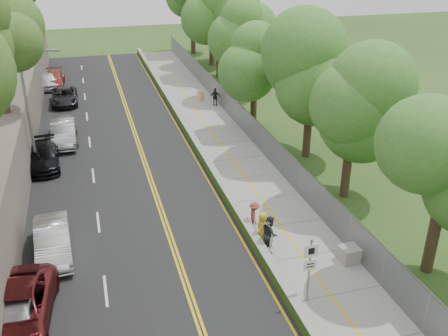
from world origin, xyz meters
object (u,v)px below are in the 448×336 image
(construction_barrel, at_px, (200,96))
(painter_0, at_px, (263,227))
(streetlight, at_px, (30,103))
(concrete_block, at_px, (351,253))
(car_0, at_px, (17,319))
(person_far, at_px, (215,97))
(signpost, at_px, (310,264))
(car_2, at_px, (18,310))
(car_1, at_px, (53,241))

(construction_barrel, distance_m, painter_0, 24.06)
(streetlight, distance_m, concrete_block, 21.40)
(concrete_block, bearing_deg, painter_0, 143.05)
(car_0, bearing_deg, painter_0, 19.42)
(construction_barrel, xyz_separation_m, person_far, (0.96, -1.82, 0.35))
(signpost, distance_m, car_0, 11.79)
(streetlight, height_order, person_far, streetlight)
(car_2, height_order, person_far, person_far)
(car_1, height_order, person_far, person_far)
(signpost, bearing_deg, car_2, 171.43)
(construction_barrel, bearing_deg, person_far, -62.35)
(person_far, bearing_deg, painter_0, 103.67)
(streetlight, relative_size, signpost, 2.58)
(streetlight, bearing_deg, painter_0, -47.50)
(streetlight, relative_size, car_2, 1.45)
(construction_barrel, height_order, person_far, person_far)
(concrete_block, relative_size, car_0, 0.27)
(signpost, xyz_separation_m, car_1, (-10.46, 6.53, -1.16))
(construction_barrel, relative_size, car_1, 0.20)
(car_2, bearing_deg, signpost, -3.17)
(painter_0, bearing_deg, concrete_block, -151.58)
(construction_barrel, relative_size, concrete_block, 0.82)
(person_far, bearing_deg, streetlight, 56.48)
(car_1, xyz_separation_m, person_far, (13.61, 20.35, 0.05))
(car_0, relative_size, car_1, 0.88)
(concrete_block, xyz_separation_m, painter_0, (-3.55, 2.67, 0.46))
(construction_barrel, height_order, painter_0, painter_0)
(car_2, bearing_deg, car_1, 81.35)
(concrete_block, height_order, car_0, car_0)
(signpost, height_order, painter_0, signpost)
(signpost, height_order, car_2, signpost)
(car_0, relative_size, painter_0, 2.45)
(car_1, xyz_separation_m, painter_0, (10.16, -1.75, 0.08))
(car_0, xyz_separation_m, car_2, (0.00, 0.42, 0.07))
(painter_0, bearing_deg, construction_barrel, -30.58)
(streetlight, relative_size, construction_barrel, 8.70)
(construction_barrel, bearing_deg, car_0, -116.83)
(car_0, bearing_deg, signpost, -4.00)
(streetlight, xyz_separation_m, concrete_block, (14.76, -14.91, -4.22))
(car_2, bearing_deg, construction_barrel, 68.21)
(construction_barrel, xyz_separation_m, car_1, (-12.65, -22.18, 0.30))
(painter_0, bearing_deg, car_2, 80.29)
(streetlight, height_order, painter_0, streetlight)
(streetlight, relative_size, car_0, 1.95)
(concrete_block, bearing_deg, car_0, -177.02)
(construction_barrel, distance_m, person_far, 2.09)
(concrete_block, distance_m, person_far, 24.77)
(streetlight, height_order, car_2, streetlight)
(car_0, height_order, car_2, car_2)
(car_2, height_order, painter_0, painter_0)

